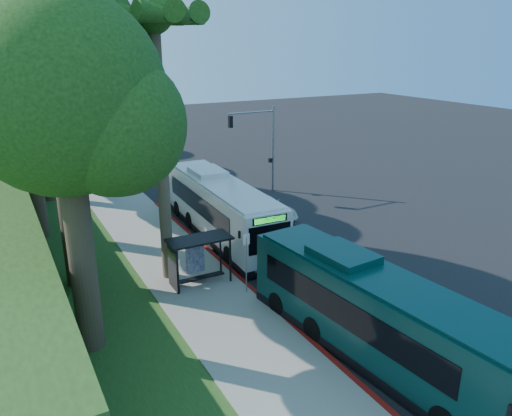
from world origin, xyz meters
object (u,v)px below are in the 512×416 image
bus_shelter (194,252)px  pickup (263,208)px  teal_bus (376,315)px  white_bus (220,207)px

bus_shelter → pickup: size_ratio=0.56×
teal_bus → pickup: 16.62m
white_bus → teal_bus: size_ratio=1.02×
white_bus → pickup: (3.87, 1.41, -1.11)m
bus_shelter → white_bus: size_ratio=0.24×
teal_bus → pickup: size_ratio=2.26×
white_bus → pickup: size_ratio=2.30×
teal_bus → pickup: bearing=70.8°
white_bus → pickup: 4.27m
bus_shelter → white_bus: 6.90m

